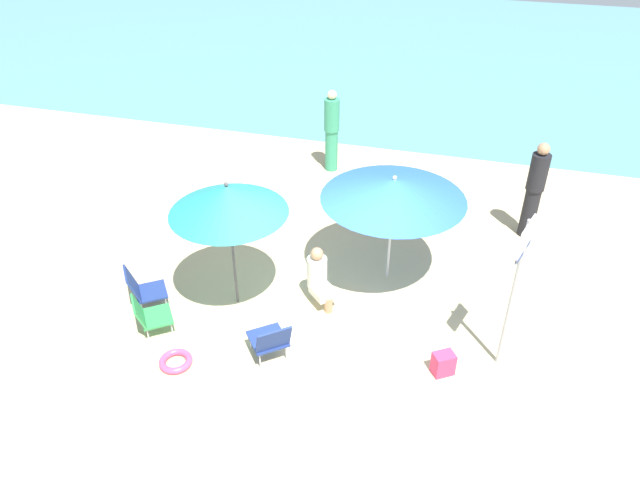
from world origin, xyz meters
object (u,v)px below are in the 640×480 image
(beach_chair_c, at_px, (149,315))
(beach_bag, at_px, (443,364))
(beach_chair_b, at_px, (270,340))
(swim_ring, at_px, (176,361))
(person_a, at_px, (319,276))
(beach_chair_a, at_px, (142,288))
(umbrella_blue, at_px, (394,189))
(warning_sign, at_px, (518,274))
(umbrella_teal, at_px, (228,200))
(person_c, at_px, (332,131))
(person_b, at_px, (534,190))

(beach_chair_c, relative_size, beach_bag, 2.09)
(beach_chair_b, distance_m, swim_ring, 1.32)
(person_a, bearing_deg, beach_bag, 17.86)
(beach_chair_a, bearing_deg, umbrella_blue, -10.53)
(umbrella_blue, height_order, warning_sign, warning_sign)
(umbrella_blue, distance_m, beach_bag, 2.58)
(beach_chair_b, bearing_deg, umbrella_teal, 2.34)
(person_a, height_order, person_c, person_c)
(person_a, bearing_deg, swim_ring, -85.42)
(person_b, bearing_deg, umbrella_blue, 53.79)
(umbrella_teal, relative_size, swim_ring, 4.59)
(beach_chair_a, relative_size, beach_chair_b, 0.94)
(person_b, xyz_separation_m, warning_sign, (-0.38, -3.33, 0.59))
(umbrella_blue, bearing_deg, person_b, 41.06)
(person_c, bearing_deg, beach_bag, 162.18)
(beach_chair_b, height_order, person_a, person_a)
(beach_chair_b, relative_size, person_c, 0.43)
(umbrella_teal, height_order, beach_chair_a, umbrella_teal)
(beach_chair_b, bearing_deg, person_c, -32.76)
(beach_chair_c, relative_size, swim_ring, 1.51)
(beach_chair_c, height_order, person_b, person_b)
(person_b, distance_m, person_c, 4.22)
(beach_chair_c, distance_m, person_c, 5.69)
(beach_chair_a, height_order, person_a, person_a)
(swim_ring, bearing_deg, warning_sign, 15.92)
(umbrella_teal, height_order, beach_bag, umbrella_teal)
(umbrella_teal, bearing_deg, person_a, 15.94)
(umbrella_teal, relative_size, warning_sign, 0.91)
(beach_chair_c, distance_m, swim_ring, 0.85)
(beach_chair_b, relative_size, warning_sign, 0.33)
(person_c, xyz_separation_m, swim_ring, (-0.59, -6.03, -0.83))
(beach_chair_b, bearing_deg, swim_ring, 70.12)
(person_a, relative_size, beach_bag, 2.89)
(umbrella_teal, relative_size, person_a, 2.19)
(person_a, xyz_separation_m, beach_bag, (1.96, -0.99, -0.31))
(beach_chair_a, bearing_deg, warning_sign, -34.30)
(beach_chair_a, height_order, warning_sign, warning_sign)
(umbrella_teal, height_order, person_c, umbrella_teal)
(beach_chair_a, height_order, person_c, person_c)
(person_a, xyz_separation_m, person_b, (3.03, 2.74, 0.42))
(umbrella_teal, distance_m, person_c, 4.69)
(warning_sign, bearing_deg, umbrella_teal, -166.53)
(umbrella_teal, relative_size, person_c, 1.19)
(umbrella_teal, bearing_deg, beach_chair_a, -162.19)
(umbrella_blue, height_order, person_b, umbrella_blue)
(beach_chair_b, relative_size, swim_ring, 1.67)
(umbrella_blue, height_order, umbrella_teal, umbrella_teal)
(person_c, bearing_deg, person_b, -157.51)
(person_b, distance_m, swim_ring, 6.45)
(person_c, bearing_deg, umbrella_blue, 161.57)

